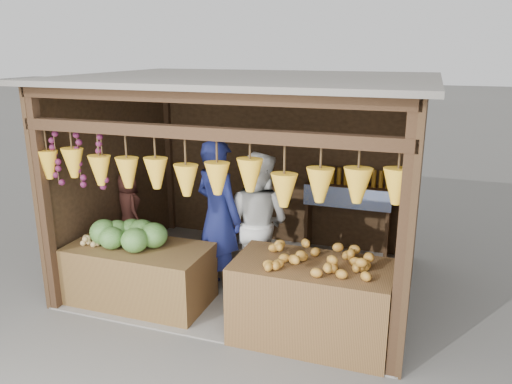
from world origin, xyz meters
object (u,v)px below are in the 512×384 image
Objects in this scene: counter_right at (311,302)px; man_standing at (218,217)px; vendor_seated at (129,208)px; counter_left at (140,274)px; woman_standing at (258,222)px.

man_standing reaches higher than counter_right.
counter_left is at bearing 164.57° from vendor_seated.
man_standing reaches higher than vendor_seated.
counter_right is at bearing 146.86° from woman_standing.
woman_standing is at bearing -132.10° from man_standing.
counter_left is 1.56m from woman_standing.
counter_left is 1.34m from vendor_seated.
counter_right is 0.91× the size of woman_standing.
woman_standing is (1.21, 0.83, 0.53)m from counter_left.
counter_left is at bearing 46.93° from woman_standing.
vendor_seated is at bearing 158.86° from counter_right.
woman_standing reaches higher than counter_right.
vendor_seated is (-1.53, 0.37, -0.16)m from man_standing.
vendor_seated is at bearing 7.56° from woman_standing.
vendor_seated is (-2.89, 1.12, 0.38)m from counter_right.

